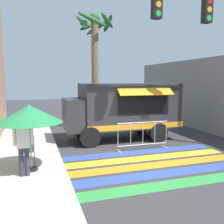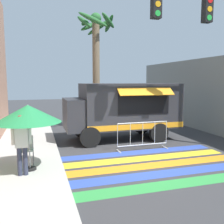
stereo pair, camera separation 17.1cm
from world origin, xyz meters
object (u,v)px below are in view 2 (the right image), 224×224
Objects in this scene: folding_chair at (26,147)px; food_truck at (121,107)px; palm_tree at (96,51)px; barricade_front at (143,136)px; traffic_signal_pole at (208,33)px; vendor_person at (22,141)px; patio_umbrella at (28,114)px.

food_truck is at bearing 13.59° from folding_chair.
palm_tree reaches higher than folding_chair.
barricade_front is (0.24, -1.92, -0.96)m from food_truck.
food_truck is 2.16m from barricade_front.
vendor_person is at bearing -171.29° from traffic_signal_pole.
traffic_signal_pole is 7.54m from vendor_person.
food_truck is 5.25m from patio_umbrella.
traffic_signal_pole is at bearing -61.07° from palm_tree.
food_truck is at bearing 57.96° from vendor_person.
palm_tree is (-3.00, 5.43, -0.17)m from traffic_signal_pole.
palm_tree is at bearing 60.29° from patio_umbrella.
traffic_signal_pole is (2.46, -2.75, 3.00)m from food_truck.
palm_tree is (3.64, 6.45, 3.25)m from vendor_person.
patio_umbrella is 0.30× the size of palm_tree.
patio_umbrella is 7.43m from palm_tree.
patio_umbrella reaches higher than barricade_front.
palm_tree is at bearing 118.93° from traffic_signal_pole.
barricade_front is (4.37, 0.76, -0.09)m from folding_chair.
patio_umbrella is (-6.46, -0.63, -2.72)m from traffic_signal_pole.
folding_chair is at bearing -146.96° from food_truck.
traffic_signal_pole is 3.75× the size of vendor_person.
barricade_front is 6.02m from palm_tree.
food_truck is 2.45× the size of barricade_front.
food_truck reaches higher than vendor_person.
traffic_signal_pole reaches higher than vendor_person.
palm_tree is at bearing 101.42° from food_truck.
traffic_signal_pole is at bearing 24.70° from vendor_person.
folding_chair is 0.40× the size of barricade_front.
patio_umbrella is at bearing 80.80° from vendor_person.
palm_tree is at bearing 36.85° from folding_chair.
patio_umbrella is 0.90× the size of barricade_front.
vendor_person is 8.09m from palm_tree.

